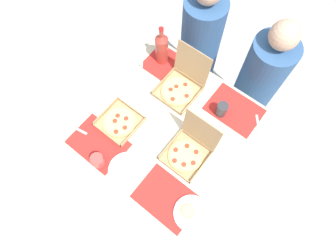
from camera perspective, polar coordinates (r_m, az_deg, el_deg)
ground_plane at (r=2.52m, az=0.00°, el=-6.49°), size 6.00×6.00×0.00m
dining_table at (r=1.92m, az=0.00°, el=-1.31°), size 1.24×1.04×0.75m
placemat_near_left at (r=1.82m, az=-14.28°, el=-3.48°), size 0.36×0.26×0.00m
placemat_near_right at (r=1.69m, az=-0.32°, el=-14.74°), size 0.36×0.26×0.00m
placemat_far_left at (r=2.03m, az=0.27°, el=12.23°), size 0.36×0.26×0.00m
placemat_far_right at (r=1.91m, az=13.61°, el=3.34°), size 0.36×0.26×0.00m
pizza_box_center at (r=1.71m, az=4.34°, el=-5.09°), size 0.25×0.28×0.29m
pizza_box_edge_far at (r=1.84m, az=-10.03°, el=0.85°), size 0.25×0.25×0.04m
pizza_box_corner_right at (r=1.90m, az=2.68°, el=8.43°), size 0.26×0.30×0.30m
plate_far_left at (r=1.68m, az=4.79°, el=-17.58°), size 0.21×0.21×0.03m
plate_near_left at (r=1.73m, az=-8.61°, el=-9.02°), size 0.23×0.23×0.02m
soda_bottle at (r=1.96m, az=-1.30°, el=15.94°), size 0.09×0.09×0.32m
cup_spare at (r=1.83m, az=11.10°, el=3.40°), size 0.07×0.07×0.11m
cup_clear_right at (r=1.74m, az=-14.32°, el=-7.02°), size 0.08×0.08×0.10m
knife_by_near_right at (r=2.00m, az=-5.68°, el=10.68°), size 0.14×0.18×0.00m
fork_by_near_left at (r=1.90m, az=18.32°, el=-0.37°), size 0.13×0.16×0.00m
fork_by_far_left at (r=1.90m, az=-18.82°, el=-0.36°), size 0.19×0.05×0.00m
diner_left_seat at (r=2.40m, az=6.52°, el=15.80°), size 0.32×0.32×1.23m
diner_right_seat at (r=2.31m, az=17.91°, el=8.23°), size 0.32×0.32×1.21m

